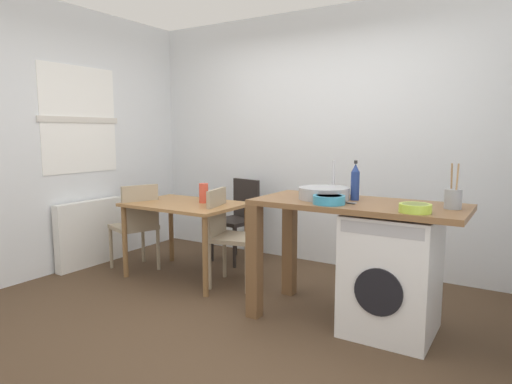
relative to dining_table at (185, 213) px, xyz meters
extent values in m
plane|color=#4C3826|center=(0.90, -0.55, -0.64)|extent=(5.46, 5.46, 0.00)
cube|color=silver|center=(0.90, 1.20, 0.71)|extent=(4.60, 0.10, 2.70)
cube|color=silver|center=(-1.25, -0.55, 0.71)|extent=(0.10, 3.80, 2.70)
cube|color=white|center=(-1.20, -0.25, 0.91)|extent=(0.01, 0.90, 1.10)
cube|color=beige|center=(-1.19, -0.25, 0.91)|extent=(0.02, 0.96, 0.06)
cube|color=white|center=(-1.12, -0.25, -0.29)|extent=(0.10, 0.80, 0.70)
cube|color=#9E7042|center=(0.00, 0.00, 0.08)|extent=(1.10, 0.76, 0.03)
cylinder|color=brown|center=(-0.50, -0.33, -0.29)|extent=(0.05, 0.05, 0.71)
cylinder|color=brown|center=(0.50, -0.33, -0.29)|extent=(0.05, 0.05, 0.71)
cylinder|color=brown|center=(-0.50, 0.33, -0.29)|extent=(0.05, 0.05, 0.71)
cylinder|color=brown|center=(0.50, 0.33, -0.29)|extent=(0.05, 0.05, 0.71)
cube|color=gray|center=(-0.62, -0.10, -0.19)|extent=(0.51, 0.51, 0.04)
cube|color=gray|center=(-0.45, -0.16, 0.03)|extent=(0.16, 0.37, 0.45)
cylinder|color=gray|center=(-0.85, -0.21, -0.42)|extent=(0.04, 0.04, 0.45)
cylinder|color=gray|center=(-0.73, 0.13, -0.42)|extent=(0.04, 0.04, 0.45)
cylinder|color=gray|center=(-0.51, -0.33, -0.42)|extent=(0.04, 0.04, 0.45)
cylinder|color=gray|center=(-0.39, 0.01, -0.42)|extent=(0.04, 0.04, 0.45)
cube|color=gray|center=(0.55, 0.05, -0.19)|extent=(0.48, 0.48, 0.04)
cube|color=gray|center=(0.38, 0.01, 0.03)|extent=(0.12, 0.38, 0.45)
cylinder|color=gray|center=(0.68, 0.27, -0.42)|extent=(0.04, 0.04, 0.45)
cylinder|color=gray|center=(0.77, -0.08, -0.42)|extent=(0.04, 0.04, 0.45)
cylinder|color=gray|center=(0.33, 0.18, -0.42)|extent=(0.04, 0.04, 0.45)
cylinder|color=gray|center=(0.42, -0.17, -0.42)|extent=(0.04, 0.04, 0.45)
cube|color=black|center=(0.10, 0.70, -0.19)|extent=(0.47, 0.47, 0.04)
cube|color=black|center=(0.14, 0.88, 0.03)|extent=(0.38, 0.11, 0.45)
cylinder|color=black|center=(0.24, 0.49, -0.42)|extent=(0.04, 0.04, 0.45)
cylinder|color=black|center=(-0.11, 0.56, -0.42)|extent=(0.04, 0.04, 0.45)
cylinder|color=black|center=(0.31, 0.84, -0.42)|extent=(0.04, 0.04, 0.45)
cylinder|color=black|center=(-0.04, 0.91, -0.42)|extent=(0.04, 0.04, 0.45)
cube|color=brown|center=(1.79, -0.18, 0.26)|extent=(1.50, 0.68, 0.04)
cube|color=brown|center=(1.09, -0.47, -0.20)|extent=(0.10, 0.10, 0.88)
cube|color=brown|center=(1.09, 0.11, -0.20)|extent=(0.10, 0.10, 0.88)
cube|color=white|center=(2.05, -0.18, -0.21)|extent=(0.60, 0.60, 0.86)
cylinder|color=black|center=(2.05, -0.48, -0.26)|extent=(0.32, 0.02, 0.32)
cube|color=#B2B2B7|center=(2.05, -0.48, 0.16)|extent=(0.54, 0.01, 0.08)
cylinder|color=#9EA0A5|center=(1.52, -0.18, 0.32)|extent=(0.38, 0.38, 0.09)
cylinder|color=#B2B2B7|center=(1.52, 0.00, 0.42)|extent=(0.02, 0.02, 0.28)
cylinder|color=navy|center=(1.74, -0.10, 0.38)|extent=(0.06, 0.06, 0.21)
cone|color=navy|center=(1.74, -0.10, 0.52)|extent=(0.06, 0.06, 0.06)
cylinder|color=#262626|center=(1.74, -0.10, 0.56)|extent=(0.03, 0.03, 0.02)
cylinder|color=teal|center=(1.65, -0.38, 0.31)|extent=(0.23, 0.23, 0.06)
cylinder|color=#1E546B|center=(1.65, -0.38, 0.32)|extent=(0.18, 0.18, 0.03)
cylinder|color=gray|center=(2.42, -0.13, 0.34)|extent=(0.11, 0.11, 0.13)
cylinder|color=#99724C|center=(2.40, -0.12, 0.49)|extent=(0.01, 0.04, 0.18)
cylinder|color=#99724C|center=(2.44, -0.14, 0.49)|extent=(0.01, 0.05, 0.18)
cylinder|color=#A8C63D|center=(2.24, -0.40, 0.30)|extent=(0.20, 0.20, 0.05)
cylinder|color=olive|center=(2.24, -0.40, 0.32)|extent=(0.16, 0.16, 0.03)
cylinder|color=#D84C38|center=(0.15, 0.10, 0.19)|extent=(0.09, 0.09, 0.19)
cube|color=#B2B2B7|center=(1.74, -0.28, 0.28)|extent=(0.15, 0.06, 0.01)
cube|color=#262628|center=(1.74, -0.28, 0.28)|extent=(0.15, 0.06, 0.01)
camera|label=1|loc=(2.84, -3.27, 0.78)|focal=31.23mm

